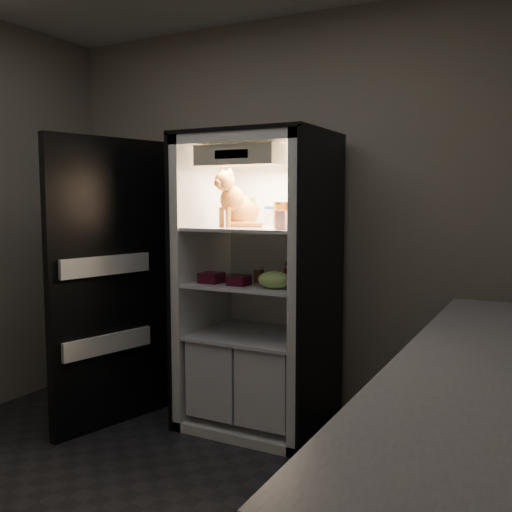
{
  "coord_description": "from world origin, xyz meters",
  "views": [
    {
      "loc": [
        1.66,
        -1.84,
        1.46
      ],
      "look_at": [
        0.0,
        1.32,
        1.11
      ],
      "focal_mm": 40.0,
      "sensor_mm": 36.0,
      "label": 1
    }
  ],
  "objects_px": {
    "kitchen_counter": "(488,490)",
    "mayo_tub": "(271,216)",
    "cream_carton": "(282,220)",
    "grape_bag": "(274,280)",
    "tabby_cat": "(237,204)",
    "berry_box_right": "(239,281)",
    "pepper_jar": "(302,210)",
    "parmesan_shaker": "(250,212)",
    "soda_can_c": "(289,276)",
    "salsa_jar": "(281,215)",
    "soda_can_b": "(289,276)",
    "soda_can_a": "(291,272)",
    "refrigerator": "(260,304)",
    "berry_box_left": "(211,278)",
    "condiment_jar": "(259,275)"
  },
  "relations": [
    {
      "from": "kitchen_counter",
      "to": "mayo_tub",
      "type": "height_order",
      "value": "mayo_tub"
    },
    {
      "from": "cream_carton",
      "to": "grape_bag",
      "type": "relative_size",
      "value": 0.52
    },
    {
      "from": "kitchen_counter",
      "to": "grape_bag",
      "type": "distance_m",
      "value": 1.68
    },
    {
      "from": "tabby_cat",
      "to": "berry_box_right",
      "type": "distance_m",
      "value": 0.5
    },
    {
      "from": "pepper_jar",
      "to": "cream_carton",
      "type": "height_order",
      "value": "pepper_jar"
    },
    {
      "from": "parmesan_shaker",
      "to": "soda_can_c",
      "type": "height_order",
      "value": "parmesan_shaker"
    },
    {
      "from": "tabby_cat",
      "to": "salsa_jar",
      "type": "relative_size",
      "value": 2.43
    },
    {
      "from": "soda_can_c",
      "to": "tabby_cat",
      "type": "bearing_deg",
      "value": 177.45
    },
    {
      "from": "soda_can_b",
      "to": "berry_box_right",
      "type": "distance_m",
      "value": 0.31
    },
    {
      "from": "salsa_jar",
      "to": "berry_box_right",
      "type": "relative_size",
      "value": 1.34
    },
    {
      "from": "salsa_jar",
      "to": "soda_can_b",
      "type": "height_order",
      "value": "salsa_jar"
    },
    {
      "from": "salsa_jar",
      "to": "pepper_jar",
      "type": "distance_m",
      "value": 0.13
    },
    {
      "from": "parmesan_shaker",
      "to": "cream_carton",
      "type": "xyz_separation_m",
      "value": [
        0.33,
        -0.23,
        -0.04
      ]
    },
    {
      "from": "pepper_jar",
      "to": "soda_can_c",
      "type": "xyz_separation_m",
      "value": [
        -0.04,
        -0.08,
        -0.4
      ]
    },
    {
      "from": "salsa_jar",
      "to": "soda_can_a",
      "type": "height_order",
      "value": "salsa_jar"
    },
    {
      "from": "soda_can_c",
      "to": "soda_can_a",
      "type": "bearing_deg",
      "value": 109.68
    },
    {
      "from": "refrigerator",
      "to": "salsa_jar",
      "type": "height_order",
      "value": "refrigerator"
    },
    {
      "from": "refrigerator",
      "to": "soda_can_c",
      "type": "height_order",
      "value": "refrigerator"
    },
    {
      "from": "kitchen_counter",
      "to": "berry_box_left",
      "type": "relative_size",
      "value": 18.61
    },
    {
      "from": "soda_can_c",
      "to": "berry_box_right",
      "type": "relative_size",
      "value": 0.97
    },
    {
      "from": "parmesan_shaker",
      "to": "mayo_tub",
      "type": "relative_size",
      "value": 1.48
    },
    {
      "from": "refrigerator",
      "to": "cream_carton",
      "type": "xyz_separation_m",
      "value": [
        0.27,
        -0.24,
        0.55
      ]
    },
    {
      "from": "pepper_jar",
      "to": "berry_box_left",
      "type": "bearing_deg",
      "value": -157.3
    },
    {
      "from": "parmesan_shaker",
      "to": "berry_box_right",
      "type": "xyz_separation_m",
      "value": [
        0.03,
        -0.21,
        -0.41
      ]
    },
    {
      "from": "cream_carton",
      "to": "berry_box_left",
      "type": "xyz_separation_m",
      "value": [
        -0.5,
        0.02,
        -0.37
      ]
    },
    {
      "from": "refrigerator",
      "to": "mayo_tub",
      "type": "xyz_separation_m",
      "value": [
        0.04,
        0.09,
        0.56
      ]
    },
    {
      "from": "refrigerator",
      "to": "parmesan_shaker",
      "type": "bearing_deg",
      "value": -170.91
    },
    {
      "from": "tabby_cat",
      "to": "soda_can_c",
      "type": "distance_m",
      "value": 0.57
    },
    {
      "from": "soda_can_a",
      "to": "berry_box_right",
      "type": "bearing_deg",
      "value": -131.56
    },
    {
      "from": "tabby_cat",
      "to": "grape_bag",
      "type": "bearing_deg",
      "value": -8.54
    },
    {
      "from": "kitchen_counter",
      "to": "tabby_cat",
      "type": "xyz_separation_m",
      "value": [
        -1.63,
        1.12,
        0.97
      ]
    },
    {
      "from": "soda_can_b",
      "to": "berry_box_right",
      "type": "bearing_deg",
      "value": -145.19
    },
    {
      "from": "tabby_cat",
      "to": "condiment_jar",
      "type": "xyz_separation_m",
      "value": [
        0.15,
        0.01,
        -0.45
      ]
    },
    {
      "from": "tabby_cat",
      "to": "cream_carton",
      "type": "bearing_deg",
      "value": -5.75
    },
    {
      "from": "soda_can_b",
      "to": "condiment_jar",
      "type": "relative_size",
      "value": 1.19
    },
    {
      "from": "pepper_jar",
      "to": "cream_carton",
      "type": "xyz_separation_m",
      "value": [
        -0.02,
        -0.24,
        -0.06
      ]
    },
    {
      "from": "berry_box_left",
      "to": "pepper_jar",
      "type": "bearing_deg",
      "value": 22.7
    },
    {
      "from": "grape_bag",
      "to": "berry_box_right",
      "type": "bearing_deg",
      "value": 176.62
    },
    {
      "from": "parmesan_shaker",
      "to": "condiment_jar",
      "type": "height_order",
      "value": "parmesan_shaker"
    },
    {
      "from": "berry_box_left",
      "to": "kitchen_counter",
      "type": "bearing_deg",
      "value": -29.2
    },
    {
      "from": "cream_carton",
      "to": "grape_bag",
      "type": "distance_m",
      "value": 0.36
    },
    {
      "from": "berry_box_right",
      "to": "salsa_jar",
      "type": "bearing_deg",
      "value": 41.43
    },
    {
      "from": "refrigerator",
      "to": "condiment_jar",
      "type": "bearing_deg",
      "value": -70.1
    },
    {
      "from": "cream_carton",
      "to": "soda_can_c",
      "type": "bearing_deg",
      "value": 98.24
    },
    {
      "from": "tabby_cat",
      "to": "berry_box_right",
      "type": "bearing_deg",
      "value": -40.48
    },
    {
      "from": "salsa_jar",
      "to": "pepper_jar",
      "type": "relative_size",
      "value": 0.71
    },
    {
      "from": "condiment_jar",
      "to": "pepper_jar",
      "type": "bearing_deg",
      "value": 11.63
    },
    {
      "from": "tabby_cat",
      "to": "grape_bag",
      "type": "xyz_separation_m",
      "value": [
        0.34,
        -0.17,
        -0.44
      ]
    },
    {
      "from": "soda_can_a",
      "to": "soda_can_b",
      "type": "distance_m",
      "value": 0.09
    },
    {
      "from": "parmesan_shaker",
      "to": "cream_carton",
      "type": "distance_m",
      "value": 0.4
    }
  ]
}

